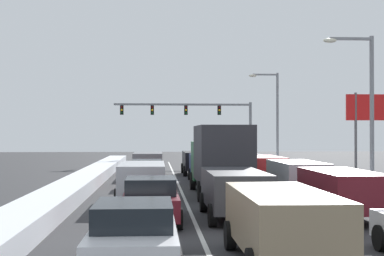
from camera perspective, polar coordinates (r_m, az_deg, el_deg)
The scene contains 23 objects.
ground_plane at distance 25.73m, azimuth 3.04°, elevation -7.24°, with size 133.15×133.15×0.00m, color #333335.
lane_stripe_between_right_lane_and_center_lane at distance 31.01m, azimuth 5.07°, elevation -6.10°, with size 0.14×56.33×0.01m, color silver.
lane_stripe_between_center_lane_and_left_lane at distance 30.68m, azimuth -1.26°, elevation -6.16°, with size 0.14×56.33×0.01m, color silver.
snow_bank_right_shoulder at distance 32.20m, azimuth 14.47°, elevation -5.09°, with size 1.53×56.33×0.88m, color white.
snow_bank_left_shoulder at distance 30.88m, azimuth -11.18°, elevation -5.47°, with size 1.69×56.33×0.69m, color white.
suv_maroon_right_lane_second at distance 20.25m, azimuth 15.17°, elevation -6.13°, with size 2.16×4.90×1.67m.
suv_silver_right_lane_third at distance 26.55m, azimuth 10.74°, elevation -4.82°, with size 2.16×4.90×1.67m.
suv_red_right_lane_fourth at distance 32.47m, azimuth 7.29°, elevation -4.06°, with size 2.16×4.90×1.67m.
sedan_gray_right_lane_fifth at distance 39.03m, azimuth 5.90°, elevation -3.85°, with size 2.00×4.50×1.51m.
suv_tan_center_lane_nearest at distance 12.92m, azimuth 9.20°, elevation -9.30°, with size 2.16×4.90×1.67m.
suv_charcoal_center_lane_second at distance 19.66m, azimuth 4.39°, elevation -6.31°, with size 2.16×4.90×1.67m.
box_truck_center_lane_third at distance 26.75m, azimuth 2.90°, elevation -2.90°, with size 2.53×7.20×3.36m.
suv_navy_center_lane_fourth at distance 34.27m, azimuth 1.58°, elevation -3.88°, with size 2.16×4.90×1.67m.
suv_black_center_lane_fifth at distance 40.56m, azimuth 0.52°, elevation -3.37°, with size 2.16×4.90×1.67m.
sedan_white_left_lane_nearest at distance 12.26m, azimuth -5.99°, elevation -10.97°, with size 2.00×4.50×1.51m.
sedan_maroon_left_lane_second at distance 18.85m, azimuth -4.24°, elevation -7.33°, with size 2.00×4.50×1.51m.
suv_silver_left_lane_third at distance 24.58m, azimuth -5.15°, elevation -5.17°, with size 2.16×4.90×1.67m.
sedan_red_left_lane_fourth at distance 31.72m, azimuth -4.65°, elevation -4.60°, with size 2.00×4.50×1.51m.
suv_gray_left_lane_fifth at distance 38.71m, azimuth -4.55°, elevation -3.50°, with size 2.16×4.90×1.67m.
traffic_light_gantry at distance 56.29m, azimuth 0.70°, elevation 1.34°, with size 14.00×0.47×6.20m.
street_lamp_right_mid at distance 29.99m, azimuth 17.33°, elevation 2.94°, with size 2.66×0.36×8.03m.
street_lamp_right_far at distance 49.56m, azimuth 8.36°, elevation 1.73°, with size 2.66×0.36×8.36m.
roadside_sign_right at distance 35.76m, azimuth 17.96°, elevation 1.10°, with size 3.20×0.16×5.50m.
Camera 1 is at (-2.99, -4.90, 2.97)m, focal length 51.96 mm.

